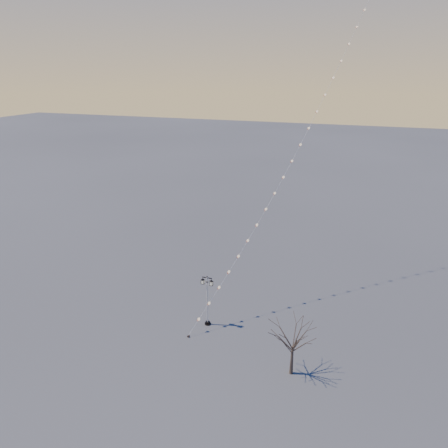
% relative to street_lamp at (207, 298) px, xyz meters
% --- Properties ---
extents(ground, '(300.00, 300.00, 0.00)m').
position_rel_street_lamp_xyz_m(ground, '(0.06, -2.39, -2.55)').
color(ground, '#4A4A4A').
rests_on(ground, ground).
extents(street_lamp, '(1.17, 0.51, 4.62)m').
position_rel_street_lamp_xyz_m(street_lamp, '(0.00, 0.00, 0.00)').
color(street_lamp, black).
rests_on(street_lamp, ground).
extents(bare_tree, '(2.50, 2.50, 4.15)m').
position_rel_street_lamp_xyz_m(bare_tree, '(8.04, -3.88, 0.33)').
color(bare_tree, '#3A2E24').
rests_on(bare_tree, ground).
extents(kite_train, '(13.57, 28.39, 36.19)m').
position_rel_street_lamp_xyz_m(kite_train, '(5.71, 11.59, 15.42)').
color(kite_train, '#33241B').
rests_on(kite_train, ground).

